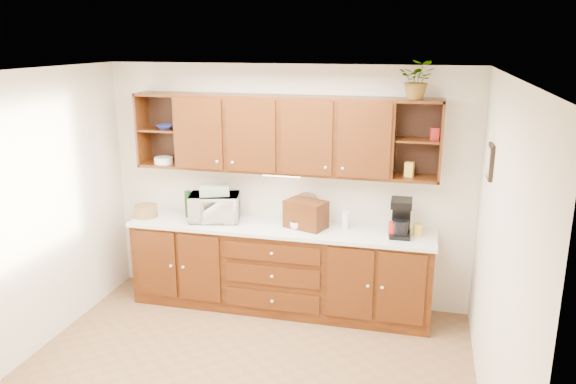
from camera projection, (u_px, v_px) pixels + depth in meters
The scene contains 26 objects.
floor at pixel (237, 382), 4.82m from camera, with size 4.00×4.00×0.00m, color brown.
ceiling at pixel (229, 74), 4.13m from camera, with size 4.00×4.00×0.00m, color white.
back_wall at pixel (287, 186), 6.11m from camera, with size 4.00×4.00×0.00m, color #F1E6CB.
left_wall at pixel (18, 221), 4.94m from camera, with size 3.50×3.50×0.00m, color #F1E6CB.
right_wall at pixel (498, 263), 4.01m from camera, with size 3.50×3.50×0.00m, color #F1E6CB.
base_cabinets at pixel (280, 269), 6.06m from camera, with size 3.20×0.60×0.90m, color #321305.
countertop at pixel (279, 228), 5.92m from camera, with size 3.24×0.64×0.04m, color silver.
upper_cabinets at pixel (284, 134), 5.80m from camera, with size 3.20×0.33×0.80m.
undercabinet_light at pixel (282, 175), 5.87m from camera, with size 0.40×0.05×0.03m, color white.
framed_picture at pixel (490, 162), 4.71m from camera, with size 0.03×0.24×0.30m, color black.
wicker_basket at pixel (146, 211), 6.21m from camera, with size 0.26×0.26×0.13m, color #A37E43.
microwave at pixel (215, 207), 6.06m from camera, with size 0.53×0.36×0.29m, color #EDE6CD.
towel_stack at pixel (214, 190), 6.01m from camera, with size 0.31×0.23×0.09m, color #D3C563.
wine_bottle at pixel (188, 204), 6.17m from camera, with size 0.07×0.07×0.30m, color black.
woven_tray at pixel (306, 220), 6.08m from camera, with size 0.32×0.32×0.02m, color #A37E43.
bread_box at pixel (306, 214), 5.83m from camera, with size 0.41×0.26×0.29m, color #321305.
mug_tree at pixel (301, 224), 5.84m from camera, with size 0.25×0.25×0.28m.
canister_red at pixel (393, 229), 5.58m from camera, with size 0.10×0.10×0.15m, color maroon.
canister_white at pixel (345, 220), 5.80m from camera, with size 0.08×0.08×0.19m, color white.
canister_yellow at pixel (418, 230), 5.61m from camera, with size 0.09×0.09×0.12m, color gold.
coffee_maker at pixel (401, 218), 5.58m from camera, with size 0.21×0.27×0.38m.
bowl_stack at pixel (166, 127), 6.08m from camera, with size 0.19×0.19×0.05m, color navy.
plate_stack at pixel (164, 160), 6.17m from camera, with size 0.20×0.20×0.07m, color white.
pantry_box_yellow at pixel (409, 169), 5.56m from camera, with size 0.08×0.07×0.15m, color gold.
pantry_box_red at pixel (434, 134), 5.42m from camera, with size 0.08×0.07×0.12m, color maroon.
potted_plant at pixel (418, 80), 5.28m from camera, with size 0.33×0.29×0.37m, color #999999.
Camera 1 is at (1.43, -3.99, 2.85)m, focal length 35.00 mm.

